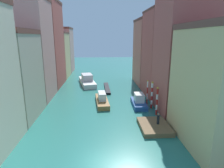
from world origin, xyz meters
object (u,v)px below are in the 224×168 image
object	(u,v)px
gondola_black	(107,88)
vaporetto_white	(87,81)
mooring_pole_1	(152,95)
motorboat_0	(102,100)
motorboat_1	(139,101)
person_on_dock	(158,119)
mooring_pole_0	(157,101)
waterfront_dock	(154,126)
mooring_pole_2	(147,92)

from	to	relation	value
gondola_black	vaporetto_white	bearing A→B (deg)	135.39
mooring_pole_1	vaporetto_white	xyz separation A→B (m)	(-12.55, 18.40, -1.53)
motorboat_0	motorboat_1	world-z (taller)	motorboat_1
person_on_dock	mooring_pole_1	bearing A→B (deg)	81.73
mooring_pole_0	motorboat_0	bearing A→B (deg)	145.95
vaporetto_white	motorboat_1	size ratio (longest dim) A/B	1.93
motorboat_0	vaporetto_white	bearing A→B (deg)	103.93
waterfront_dock	mooring_pole_1	size ratio (longest dim) A/B	1.08
person_on_dock	mooring_pole_2	world-z (taller)	mooring_pole_2
person_on_dock	mooring_pole_0	world-z (taller)	mooring_pole_0
mooring_pole_1	motorboat_1	bearing A→B (deg)	144.31
waterfront_dock	gondola_black	distance (m)	21.65
mooring_pole_0	gondola_black	distance (m)	17.97
person_on_dock	motorboat_1	distance (m)	8.91
mooring_pole_0	gondola_black	world-z (taller)	mooring_pole_0
mooring_pole_0	vaporetto_white	distance (m)	24.76
vaporetto_white	mooring_pole_1	bearing A→B (deg)	-55.71
vaporetto_white	gondola_black	size ratio (longest dim) A/B	1.18
person_on_dock	gondola_black	size ratio (longest dim) A/B	0.16
motorboat_1	mooring_pole_1	bearing A→B (deg)	-35.69
motorboat_1	vaporetto_white	bearing A→B (deg)	121.91
waterfront_dock	person_on_dock	size ratio (longest dim) A/B	3.36
mooring_pole_2	motorboat_0	bearing A→B (deg)	171.15
person_on_dock	vaporetto_white	size ratio (longest dim) A/B	0.14
gondola_black	motorboat_1	bearing A→B (deg)	-65.47
mooring_pole_1	mooring_pole_0	bearing A→B (deg)	-88.97
vaporetto_white	motorboat_1	xyz separation A→B (m)	(10.57, -16.98, -0.16)
gondola_black	waterfront_dock	bearing A→B (deg)	-74.43
gondola_black	motorboat_0	world-z (taller)	motorboat_0
waterfront_dock	motorboat_1	distance (m)	8.97
mooring_pole_1	gondola_black	bearing A→B (deg)	119.07
gondola_black	mooring_pole_2	bearing A→B (deg)	-58.70
mooring_pole_1	gondola_black	xyz separation A→B (m)	(-7.41, 13.33, -2.29)
mooring_pole_0	mooring_pole_2	bearing A→B (deg)	95.30
person_on_dock	mooring_pole_1	distance (m)	7.61
person_on_dock	motorboat_1	size ratio (longest dim) A/B	0.26
vaporetto_white	waterfront_dock	bearing A→B (deg)	-67.11
mooring_pole_0	gondola_black	bearing A→B (deg)	114.72
mooring_pole_0	motorboat_1	distance (m)	5.01
waterfront_dock	vaporetto_white	size ratio (longest dim) A/B	0.46
mooring_pole_0	vaporetto_white	bearing A→B (deg)	120.64
waterfront_dock	motorboat_0	distance (m)	12.79
mooring_pole_2	vaporetto_white	distance (m)	20.66
mooring_pole_1	mooring_pole_2	bearing A→B (deg)	102.12
motorboat_1	gondola_black	bearing A→B (deg)	114.53
motorboat_0	motorboat_1	distance (m)	6.97
mooring_pole_2	mooring_pole_1	bearing A→B (deg)	-77.88
vaporetto_white	gondola_black	world-z (taller)	vaporetto_white
mooring_pole_2	vaporetto_white	bearing A→B (deg)	126.19
mooring_pole_1	motorboat_0	xyz separation A→B (m)	(-8.74, 3.07, -1.78)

